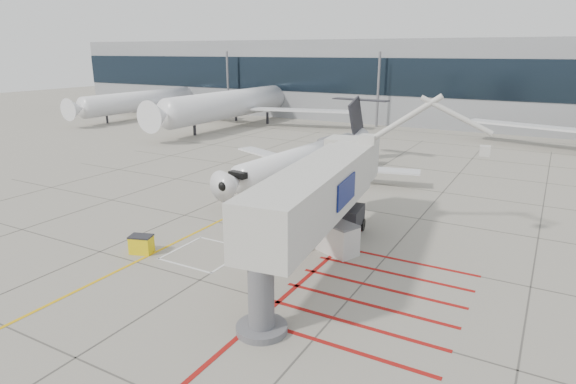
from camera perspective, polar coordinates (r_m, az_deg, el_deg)
The scene contains 13 objects.
ground_plane at distance 30.25m, azimuth -5.59°, elevation -7.37°, with size 260.00×260.00×0.00m, color #9D9887.
regional_jet at distance 44.34m, azimuth 0.52°, elevation 5.23°, with size 21.52×27.13×7.11m, color white, non-canonical shape.
jet_bridge at distance 26.70m, azimuth 3.09°, elevation -1.34°, with size 9.54×20.14×8.06m, color beige, non-canonical shape.
pushback_tug at distance 30.61m, azimuth -0.68°, elevation -5.67°, with size 2.24×1.40×1.30m, color maroon, non-canonical shape.
spill_bin at distance 31.46m, azimuth -16.98°, elevation -5.94°, with size 1.34×0.89×1.16m, color yellow, non-canonical shape.
baggage_cart at distance 36.72m, azimuth 0.88°, elevation -1.80°, with size 2.14×1.35×1.35m, color #5B5C61, non-canonical shape.
ground_power_unit at distance 30.14m, azimuth 5.90°, elevation -5.44°, with size 2.49×1.45×1.97m, color silver, non-canonical shape.
cone_nose at distance 37.20m, azimuth -6.47°, elevation -2.40°, with size 0.32×0.32×0.45m, color orange.
cone_side at distance 34.69m, azimuth -2.37°, elevation -3.63°, with size 0.40×0.40×0.55m, color orange.
terminal_building at distance 92.95m, azimuth 26.01°, elevation 11.64°, with size 180.00×28.00×14.00m, color gray.
terminal_glass_band at distance 78.90m, azimuth 25.36°, elevation 11.88°, with size 180.00×0.10×6.00m, color black.
bg_aircraft_a at distance 96.99m, azimuth -15.98°, elevation 11.86°, with size 32.77×36.41×10.92m, color silver, non-canonical shape.
bg_aircraft_b at distance 83.29m, azimuth -5.29°, elevation 12.53°, with size 39.55×43.94×13.18m, color silver, non-canonical shape.
Camera 1 is at (15.97, -22.62, 12.17)m, focal length 30.00 mm.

